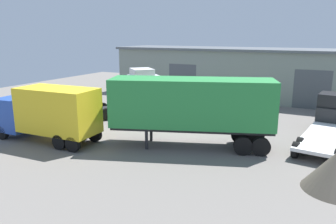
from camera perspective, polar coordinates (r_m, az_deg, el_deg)
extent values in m
plane|color=slate|center=(21.02, 2.56, -5.26)|extent=(60.00, 60.00, 0.00)
cube|color=gray|center=(36.54, 14.00, 6.38)|extent=(29.47, 6.42, 5.03)
cube|color=#565B60|center=(36.33, 14.24, 10.52)|extent=(29.97, 6.92, 0.25)
cube|color=#4C5156|center=(35.72, 2.52, 5.45)|extent=(3.20, 0.08, 3.60)
cube|color=#4C5156|center=(32.59, 23.76, 3.57)|extent=(3.20, 0.08, 3.60)
cube|color=silver|center=(28.03, -4.11, 3.49)|extent=(3.47, 3.46, 2.84)
cube|color=silver|center=(27.74, -4.57, 6.93)|extent=(2.68, 2.66, 0.60)
cube|color=black|center=(28.26, -1.83, 4.77)|extent=(1.58, 1.51, 1.02)
cube|color=#232326|center=(27.67, -10.10, 0.44)|extent=(3.96, 4.01, 0.24)
cylinder|color=#B2B2B7|center=(28.77, -9.23, 0.62)|extent=(1.16, 1.18, 0.56)
cylinder|color=black|center=(29.50, -3.50, 1.19)|extent=(0.90, 0.93, 0.99)
cylinder|color=black|center=(27.44, -2.24, 0.27)|extent=(0.90, 0.93, 0.99)
cylinder|color=black|center=(28.70, -11.27, 0.61)|extent=(0.90, 0.93, 0.99)
cylinder|color=black|center=(26.58, -10.59, -0.38)|extent=(0.90, 0.93, 0.99)
cylinder|color=black|center=(28.60, -13.06, 0.47)|extent=(0.90, 0.93, 0.99)
cylinder|color=black|center=(26.47, -12.52, -0.53)|extent=(0.90, 0.93, 0.99)
cube|color=#28843D|center=(19.53, 4.13, 1.68)|extent=(9.89, 5.63, 2.82)
cube|color=#232326|center=(19.90, 4.05, -2.65)|extent=(9.64, 4.93, 0.24)
cube|color=#232326|center=(19.64, -3.76, -4.92)|extent=(0.21, 0.21, 1.11)
cube|color=#232326|center=(21.14, -2.94, -3.57)|extent=(0.21, 0.21, 1.11)
cylinder|color=black|center=(19.14, 12.90, -5.79)|extent=(1.11, 0.65, 1.07)
cylinder|color=black|center=(21.22, 12.34, -3.86)|extent=(1.11, 0.65, 1.07)
cylinder|color=black|center=(19.27, 15.88, -5.84)|extent=(1.11, 0.65, 1.07)
cylinder|color=black|center=(21.34, 15.02, -3.91)|extent=(1.11, 0.65, 1.07)
cube|color=#2347A3|center=(24.09, -24.57, -0.19)|extent=(2.02, 2.49, 2.20)
cube|color=black|center=(24.70, -26.07, 0.91)|extent=(0.18, 2.02, 0.88)
cube|color=yellow|center=(21.52, -18.60, 0.31)|extent=(5.13, 2.65, 2.78)
cylinder|color=black|center=(24.04, -26.89, -3.17)|extent=(0.94, 0.35, 0.93)
cylinder|color=black|center=(25.34, -23.24, -2.01)|extent=(0.94, 0.35, 0.93)
cylinder|color=black|center=(20.61, -18.37, -4.98)|extent=(0.94, 0.35, 0.93)
cylinder|color=black|center=(22.11, -14.71, -3.49)|extent=(0.94, 0.35, 0.93)
cylinder|color=black|center=(19.97, -16.24, -5.41)|extent=(0.94, 0.35, 0.93)
cylinder|color=black|center=(21.51, -12.63, -3.84)|extent=(0.94, 0.35, 0.93)
cube|color=silver|center=(22.02, 25.66, -3.99)|extent=(3.20, 6.98, 0.20)
cube|color=#232326|center=(25.04, 26.97, -0.84)|extent=(2.40, 0.41, 1.10)
cylinder|color=black|center=(26.77, 25.02, -1.41)|extent=(0.41, 0.95, 0.92)
cylinder|color=black|center=(20.56, 21.95, -5.33)|extent=(0.41, 0.95, 0.92)
cylinder|color=black|center=(19.63, 21.30, -6.14)|extent=(0.41, 0.95, 0.92)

